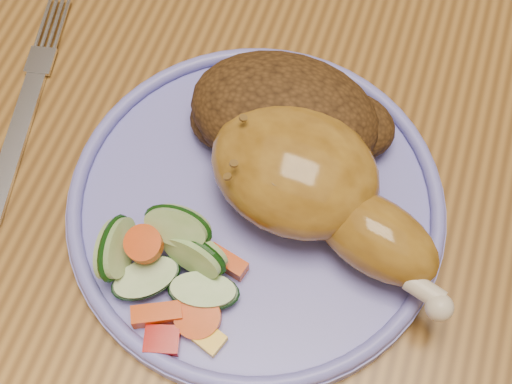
{
  "coord_description": "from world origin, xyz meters",
  "views": [
    {
      "loc": [
        0.04,
        -0.31,
        1.19
      ],
      "look_at": [
        -0.03,
        -0.11,
        0.78
      ],
      "focal_mm": 50.0,
      "sensor_mm": 36.0,
      "label": 1
    }
  ],
  "objects": [
    {
      "name": "rice_pilaf",
      "position": [
        -0.02,
        -0.05,
        0.78
      ],
      "size": [
        0.14,
        0.09,
        0.06
      ],
      "color": "#432910",
      "rests_on": "plate"
    },
    {
      "name": "ground",
      "position": [
        0.0,
        0.0,
        0.0
      ],
      "size": [
        4.0,
        4.0,
        0.0
      ],
      "primitive_type": "plane",
      "color": "brown",
      "rests_on": "ground"
    },
    {
      "name": "dining_table",
      "position": [
        0.0,
        0.0,
        0.67
      ],
      "size": [
        0.9,
        1.4,
        0.75
      ],
      "color": "brown",
      "rests_on": "ground"
    },
    {
      "name": "fork",
      "position": [
        -0.21,
        -0.09,
        0.75
      ],
      "size": [
        0.05,
        0.17,
        0.0
      ],
      "color": "silver",
      "rests_on": "dining_table"
    },
    {
      "name": "chicken_leg",
      "position": [
        0.01,
        -0.1,
        0.79
      ],
      "size": [
        0.18,
        0.12,
        0.06
      ],
      "color": "#A17021",
      "rests_on": "plate"
    },
    {
      "name": "vegetable_pile",
      "position": [
        -0.06,
        -0.18,
        0.78
      ],
      "size": [
        0.1,
        0.1,
        0.05
      ],
      "color": "#A50A05",
      "rests_on": "plate"
    },
    {
      "name": "plate",
      "position": [
        -0.03,
        -0.11,
        0.76
      ],
      "size": [
        0.25,
        0.25,
        0.01
      ],
      "primitive_type": "cylinder",
      "color": "#7170D5",
      "rests_on": "dining_table"
    },
    {
      "name": "plate_rim",
      "position": [
        -0.03,
        -0.11,
        0.77
      ],
      "size": [
        0.25,
        0.25,
        0.01
      ],
      "primitive_type": "torus",
      "color": "#7170D5",
      "rests_on": "plate"
    }
  ]
}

